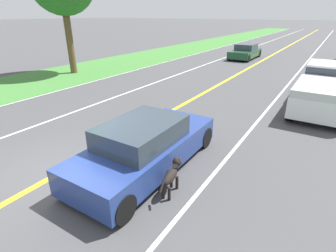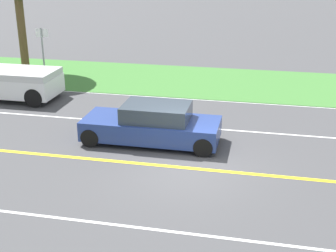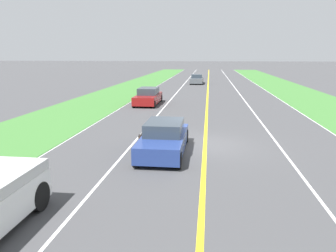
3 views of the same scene
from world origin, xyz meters
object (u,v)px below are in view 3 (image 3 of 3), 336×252
ego_car (164,138)px  car_trailing_near (148,97)px  car_trailing_mid (197,79)px  dog (141,139)px

ego_car → car_trailing_near: (3.33, -14.13, 0.01)m
ego_car → car_trailing_mid: bearing=-90.1°
ego_car → dog: bearing=-24.5°
ego_car → car_trailing_near: car_trailing_near is taller
car_trailing_near → ego_car: bearing=103.2°
ego_car → car_trailing_mid: ego_car is taller
ego_car → car_trailing_near: 14.52m
car_trailing_near → car_trailing_mid: size_ratio=1.01×
ego_car → car_trailing_mid: (-0.09, -35.43, -0.00)m
dog → car_trailing_near: size_ratio=0.24×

